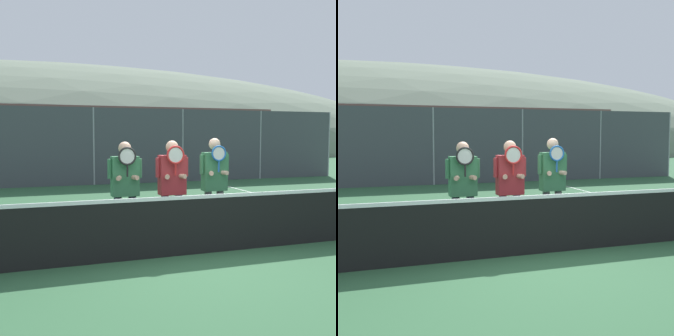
% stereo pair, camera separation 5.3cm
% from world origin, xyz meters
% --- Properties ---
extents(ground_plane, '(120.00, 120.00, 0.00)m').
position_xyz_m(ground_plane, '(0.00, 0.00, 0.00)').
color(ground_plane, '#2D5B38').
extents(hill_distant, '(101.07, 56.15, 19.65)m').
position_xyz_m(hill_distant, '(0.00, 48.36, 0.00)').
color(hill_distant, slate).
rests_on(hill_distant, ground_plane).
extents(clubhouse_building, '(22.70, 5.50, 3.21)m').
position_xyz_m(clubhouse_building, '(-1.39, 16.26, 1.63)').
color(clubhouse_building, '#9EA3A8').
rests_on(clubhouse_building, ground_plane).
extents(fence_back, '(21.27, 0.06, 2.88)m').
position_xyz_m(fence_back, '(0.00, 9.73, 1.44)').
color(fence_back, gray).
rests_on(fence_back, ground_plane).
extents(tennis_net, '(12.06, 0.09, 1.03)m').
position_xyz_m(tennis_net, '(0.00, 0.00, 0.48)').
color(tennis_net, gray).
rests_on(tennis_net, ground_plane).
extents(court_line_right_sideline, '(0.05, 16.00, 0.01)m').
position_xyz_m(court_line_right_sideline, '(4.49, 3.00, 0.00)').
color(court_line_right_sideline, white).
rests_on(court_line_right_sideline, ground_plane).
extents(player_leftmost, '(0.59, 0.34, 1.75)m').
position_xyz_m(player_leftmost, '(-0.85, 0.88, 1.04)').
color(player_leftmost, '#232838').
rests_on(player_leftmost, ground_plane).
extents(player_center_left, '(0.58, 0.34, 1.76)m').
position_xyz_m(player_center_left, '(-0.07, 0.74, 1.05)').
color(player_center_left, '#232838').
rests_on(player_center_left, ground_plane).
extents(player_center_right, '(0.56, 0.34, 1.80)m').
position_xyz_m(player_center_right, '(0.77, 0.85, 1.06)').
color(player_center_right, '#56565B').
rests_on(player_center_right, ground_plane).
extents(car_left_of_center, '(4.38, 2.01, 1.80)m').
position_xyz_m(car_left_of_center, '(-1.29, 11.88, 0.92)').
color(car_left_of_center, slate).
rests_on(car_left_of_center, ground_plane).
extents(car_center, '(4.22, 2.02, 1.66)m').
position_xyz_m(car_center, '(3.64, 12.09, 0.86)').
color(car_center, silver).
rests_on(car_center, ground_plane).
extents(car_right_of_center, '(4.40, 2.01, 1.66)m').
position_xyz_m(car_right_of_center, '(8.58, 11.87, 0.86)').
color(car_right_of_center, '#B2B7BC').
rests_on(car_right_of_center, ground_plane).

